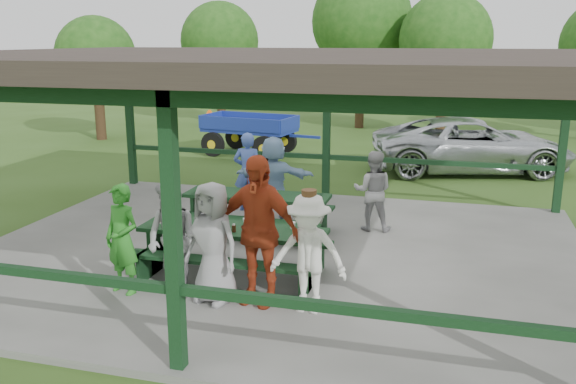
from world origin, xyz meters
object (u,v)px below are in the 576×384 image
(contestant_green, at_px, (122,239))
(spectator_blue, at_px, (248,172))
(picnic_table_near, at_px, (233,245))
(contestant_red, at_px, (258,230))
(contestant_white_fedora, at_px, (309,253))
(pickup_truck, at_px, (472,145))
(farm_trailer, at_px, (250,134))
(picnic_table_far, at_px, (257,209))
(contestant_grey_left, at_px, (172,240))
(spectator_grey, at_px, (373,191))
(spectator_lblue, at_px, (274,178))
(contestant_grey_mid, at_px, (213,243))

(contestant_green, bearing_deg, spectator_blue, 102.15)
(picnic_table_near, bearing_deg, contestant_red, -50.22)
(contestant_white_fedora, distance_m, pickup_truck, 10.17)
(farm_trailer, bearing_deg, picnic_table_far, -61.05)
(contestant_grey_left, relative_size, spectator_grey, 1.08)
(picnic_table_far, bearing_deg, spectator_lblue, 88.79)
(contestant_red, relative_size, spectator_grey, 1.36)
(spectator_blue, xyz_separation_m, farm_trailer, (-2.16, 6.41, -0.25))
(contestant_green, xyz_separation_m, contestant_white_fedora, (2.61, 0.08, 0.02))
(spectator_grey, xyz_separation_m, farm_trailer, (-4.80, 7.06, -0.18))
(spectator_blue, relative_size, spectator_grey, 1.09)
(contestant_white_fedora, bearing_deg, pickup_truck, 80.75)
(spectator_blue, bearing_deg, picnic_table_far, 107.84)
(contestant_red, height_order, spectator_grey, contestant_red)
(pickup_truck, bearing_deg, farm_trailer, 68.47)
(spectator_grey, bearing_deg, pickup_truck, -109.90)
(contestant_grey_left, distance_m, spectator_lblue, 3.85)
(spectator_blue, distance_m, spectator_grey, 2.72)
(picnic_table_far, relative_size, contestant_grey_mid, 1.57)
(contestant_green, relative_size, pickup_truck, 0.29)
(contestant_green, distance_m, spectator_lblue, 4.04)
(spectator_lblue, bearing_deg, spectator_blue, -42.55)
(spectator_grey, relative_size, farm_trailer, 0.38)
(contestant_green, relative_size, contestant_white_fedora, 0.95)
(picnic_table_near, bearing_deg, contestant_grey_mid, -86.46)
(contestant_grey_mid, height_order, contestant_white_fedora, contestant_grey_mid)
(contestant_red, xyz_separation_m, spectator_lblue, (-0.90, 3.73, -0.18))
(contestant_red, relative_size, pickup_truck, 0.38)
(picnic_table_far, bearing_deg, contestant_red, -71.49)
(farm_trailer, bearing_deg, picnic_table_near, -63.29)
(pickup_truck, bearing_deg, picnic_table_near, 144.31)
(spectator_grey, xyz_separation_m, pickup_truck, (1.84, 6.24, -0.10))
(spectator_blue, relative_size, farm_trailer, 0.42)
(spectator_lblue, distance_m, pickup_truck, 7.18)
(spectator_lblue, height_order, spectator_blue, spectator_lblue)
(contestant_grey_mid, xyz_separation_m, contestant_red, (0.58, 0.15, 0.18))
(contestant_white_fedora, distance_m, spectator_blue, 4.92)
(spectator_blue, bearing_deg, picnic_table_near, 98.65)
(picnic_table_far, height_order, spectator_lblue, spectator_lblue)
(contestant_green, relative_size, spectator_blue, 0.95)
(spectator_lblue, bearing_deg, contestant_red, 96.71)
(picnic_table_far, xyz_separation_m, farm_trailer, (-2.84, 7.88, 0.09))
(contestant_grey_mid, height_order, spectator_lblue, spectator_lblue)
(farm_trailer, bearing_deg, spectator_lblue, -58.40)
(spectator_blue, bearing_deg, contestant_grey_left, 88.56)
(contestant_red, xyz_separation_m, pickup_truck, (2.88, 9.82, -0.37))
(picnic_table_near, distance_m, contestant_grey_mid, 0.97)
(picnic_table_far, relative_size, farm_trailer, 0.67)
(contestant_green, bearing_deg, farm_trailer, 115.74)
(picnic_table_near, height_order, spectator_grey, spectator_grey)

